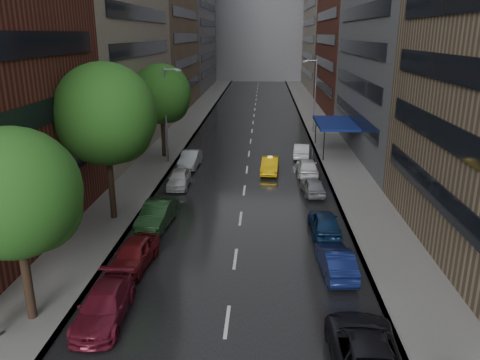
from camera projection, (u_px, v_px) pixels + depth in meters
name	position (u px, v px, depth m)	size (l,w,h in m)	color
road	(253.00, 125.00, 64.38)	(14.00, 140.00, 0.01)	black
sidewalk_left	(188.00, 124.00, 64.79)	(4.00, 140.00, 0.15)	gray
sidewalk_right	(318.00, 125.00, 63.92)	(4.00, 140.00, 0.15)	gray
buildings_left	(153.00, 6.00, 68.67)	(8.00, 108.00, 38.00)	maroon
buildings_right	(362.00, 11.00, 65.52)	(8.05, 109.10, 36.00)	#937A5B
building_far	(259.00, 18.00, 124.35)	(40.00, 14.00, 32.00)	slate
tree_near	(14.00, 193.00, 18.93)	(5.43, 5.43, 8.66)	#382619
tree_mid	(105.00, 114.00, 29.71)	(6.58, 6.58, 10.49)	#382619
tree_far	(161.00, 94.00, 45.82)	(5.88, 5.88, 9.37)	#382619
taxi	(270.00, 165.00, 42.30)	(1.48, 4.25, 1.40)	#E4AB0C
parked_cars_left	(159.00, 213.00, 31.01)	(2.23, 29.66, 1.60)	maroon
parked_cars_right	(323.00, 218.00, 30.18)	(2.71, 36.68, 1.57)	black
street_lamp_left	(167.00, 113.00, 44.23)	(1.74, 0.22, 9.00)	gray
street_lamp_right	(314.00, 94.00, 57.77)	(1.74, 0.22, 9.00)	gray
awning	(336.00, 123.00, 48.71)	(4.00, 8.00, 3.12)	navy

